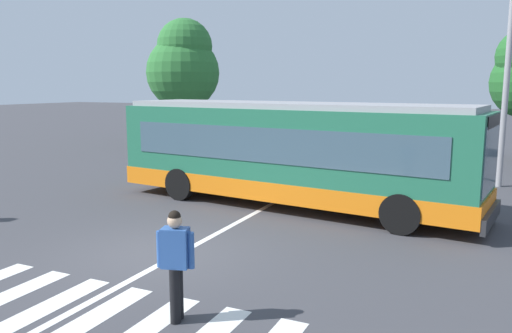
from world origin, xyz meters
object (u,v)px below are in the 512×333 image
twin_arm_street_lamp (512,8)px  background_tree_left (183,65)px  parked_car_silver (312,141)px  parked_car_charcoal (421,147)px  pedestrian_crossing_street (176,259)px  parked_car_blue (370,143)px  city_transit_bus (290,153)px

twin_arm_street_lamp → background_tree_left: twin_arm_street_lamp is taller
background_tree_left → parked_car_silver: bearing=-12.7°
parked_car_silver → background_tree_left: (-9.02, 2.04, 4.06)m
parked_car_charcoal → pedestrian_crossing_street: bearing=-94.4°
parked_car_silver → pedestrian_crossing_street: bearing=-77.7°
parked_car_silver → parked_car_blue: size_ratio=0.99×
parked_car_silver → background_tree_left: 10.10m
background_tree_left → parked_car_blue: bearing=-9.3°
parked_car_blue → parked_car_charcoal: 2.50m
pedestrian_crossing_street → twin_arm_street_lamp: 15.15m
parked_car_blue → background_tree_left: 12.78m
city_transit_bus → pedestrian_crossing_street: size_ratio=6.56×
pedestrian_crossing_street → parked_car_silver: bearing=102.3°
parked_car_blue → parked_car_charcoal: bearing=-9.1°
pedestrian_crossing_street → background_tree_left: background_tree_left is taller
pedestrian_crossing_street → city_transit_bus: bearing=98.3°
city_transit_bus → parked_car_silver: bearing=105.1°
parked_car_silver → city_transit_bus: bearing=-74.9°
parked_car_blue → background_tree_left: size_ratio=0.60×
parked_car_blue → parked_car_charcoal: same height
twin_arm_street_lamp → parked_car_charcoal: bearing=124.7°
parked_car_blue → parked_car_charcoal: (2.47, -0.39, 0.00)m
city_transit_bus → parked_car_charcoal: (2.51, 10.44, -0.82)m
pedestrian_crossing_street → parked_car_silver: size_ratio=0.38×
parked_car_silver → parked_car_blue: (2.94, 0.09, 0.00)m
parked_car_charcoal → twin_arm_street_lamp: size_ratio=0.45×
parked_car_silver → background_tree_left: size_ratio=0.60×
pedestrian_crossing_street → background_tree_left: bearing=122.5°
pedestrian_crossing_street → parked_car_blue: 18.56m
parked_car_blue → twin_arm_street_lamp: bearing=-41.6°
twin_arm_street_lamp → parked_car_blue: bearing=138.4°
pedestrian_crossing_street → twin_arm_street_lamp: (4.61, 13.48, 5.17)m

